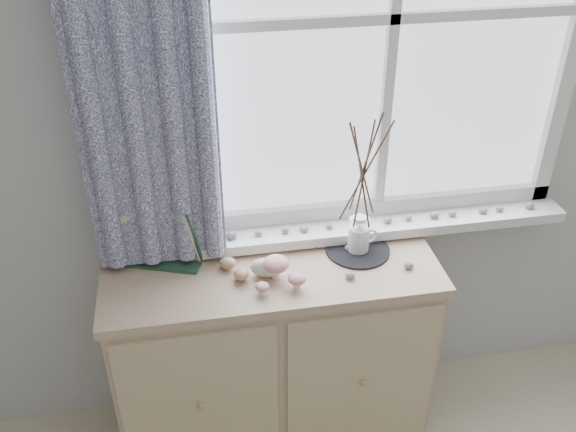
% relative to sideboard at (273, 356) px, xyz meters
% --- Properties ---
extents(sideboard, '(1.20, 0.45, 0.85)m').
position_rel_sideboard_xyz_m(sideboard, '(0.00, 0.00, 0.00)').
color(sideboard, tan).
rests_on(sideboard, ground).
extents(botanical_book, '(0.36, 0.24, 0.24)m').
position_rel_sideboard_xyz_m(botanical_book, '(-0.39, 0.08, 0.54)').
color(botanical_book, '#20432D').
rests_on(botanical_book, sideboard).
extents(toadstool_cluster, '(0.18, 0.15, 0.09)m').
position_rel_sideboard_xyz_m(toadstool_cluster, '(0.02, -0.07, 0.47)').
color(toadstool_cluster, white).
rests_on(toadstool_cluster, sideboard).
extents(wooden_eggs, '(0.09, 0.11, 0.07)m').
position_rel_sideboard_xyz_m(wooden_eggs, '(-0.13, -0.00, 0.45)').
color(wooden_eggs, tan).
rests_on(wooden_eggs, sideboard).
extents(songbird_figurine, '(0.16, 0.10, 0.08)m').
position_rel_sideboard_xyz_m(songbird_figurine, '(-0.02, -0.03, 0.46)').
color(songbird_figurine, silver).
rests_on(songbird_figurine, sideboard).
extents(crocheted_doily, '(0.24, 0.24, 0.01)m').
position_rel_sideboard_xyz_m(crocheted_doily, '(0.33, 0.06, 0.43)').
color(crocheted_doily, black).
rests_on(crocheted_doily, sideboard).
extents(twig_pitcher, '(0.23, 0.23, 0.59)m').
position_rel_sideboard_xyz_m(twig_pitcher, '(0.33, 0.06, 0.77)').
color(twig_pitcher, silver).
rests_on(twig_pitcher, crocheted_doily).
extents(sideboard_pebbles, '(0.33, 0.23, 0.02)m').
position_rel_sideboard_xyz_m(sideboard_pebbles, '(0.30, 0.00, 0.44)').
color(sideboard_pebbles, gray).
rests_on(sideboard_pebbles, sideboard).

